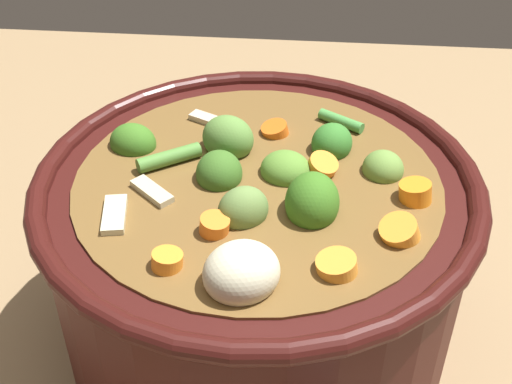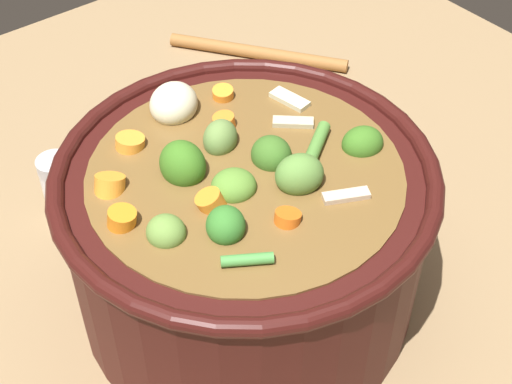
% 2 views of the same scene
% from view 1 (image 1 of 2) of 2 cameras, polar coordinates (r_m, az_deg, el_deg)
% --- Properties ---
extents(ground_plane, '(1.10, 1.10, 0.00)m').
position_cam_1_polar(ground_plane, '(0.57, 0.11, -11.30)').
color(ground_plane, '#8C704C').
extents(cooking_pot, '(0.31, 0.31, 0.18)m').
position_cam_1_polar(cooking_pot, '(0.51, 0.12, -5.19)').
color(cooking_pot, '#38110F').
rests_on(cooking_pot, ground_plane).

